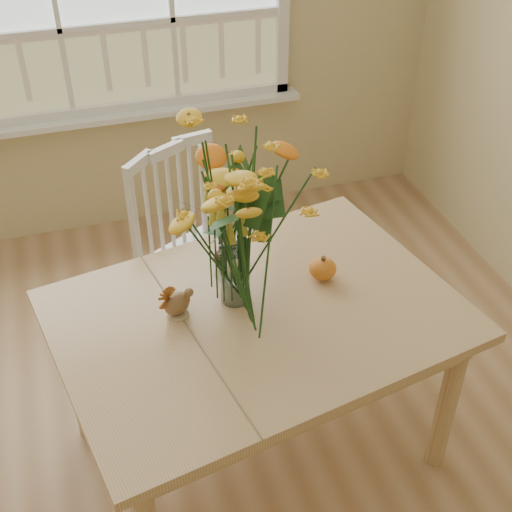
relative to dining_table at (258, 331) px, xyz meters
name	(u,v)px	position (x,y,z in m)	size (l,w,h in m)	color
dining_table	(258,331)	(0.00, 0.00, 0.00)	(1.49, 1.18, 0.71)	tan
windsor_chair	(188,246)	(-0.10, 0.69, -0.09)	(0.59, 0.58, 0.95)	white
flower_vase	(233,214)	(-0.05, 0.09, 0.44)	(0.49, 0.49, 0.58)	white
pumpkin	(323,269)	(0.27, 0.10, 0.13)	(0.10, 0.10, 0.08)	orange
turkey_figurine	(177,304)	(-0.26, 0.06, 0.14)	(0.12, 0.11, 0.12)	#CCB78C
dark_gourd	(224,259)	(-0.04, 0.27, 0.13)	(0.13, 0.11, 0.07)	#38160F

